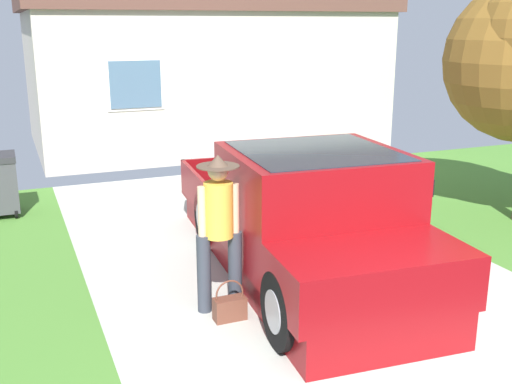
{
  "coord_description": "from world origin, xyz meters",
  "views": [
    {
      "loc": [
        -3.32,
        -3.35,
        3.14
      ],
      "look_at": [
        -0.74,
        2.91,
        1.26
      ],
      "focal_mm": 42.87,
      "sensor_mm": 36.0,
      "label": 1
    }
  ],
  "objects_px": {
    "handbag": "(230,307)",
    "house_with_garage": "(200,62)",
    "pickup_truck": "(308,223)",
    "person_with_hat": "(219,224)"
  },
  "relations": [
    {
      "from": "handbag",
      "to": "house_with_garage",
      "type": "bearing_deg",
      "value": 74.13
    },
    {
      "from": "person_with_hat",
      "to": "handbag",
      "type": "bearing_deg",
      "value": -84.94
    },
    {
      "from": "house_with_garage",
      "to": "pickup_truck",
      "type": "bearing_deg",
      "value": -99.67
    },
    {
      "from": "handbag",
      "to": "house_with_garage",
      "type": "relative_size",
      "value": 0.05
    },
    {
      "from": "person_with_hat",
      "to": "house_with_garage",
      "type": "distance_m",
      "value": 10.44
    },
    {
      "from": "pickup_truck",
      "to": "person_with_hat",
      "type": "xyz_separation_m",
      "value": [
        -1.29,
        -0.35,
        0.26
      ]
    },
    {
      "from": "pickup_truck",
      "to": "house_with_garage",
      "type": "bearing_deg",
      "value": -95.33
    },
    {
      "from": "person_with_hat",
      "to": "house_with_garage",
      "type": "relative_size",
      "value": 0.2
    },
    {
      "from": "person_with_hat",
      "to": "house_with_garage",
      "type": "height_order",
      "value": "house_with_garage"
    },
    {
      "from": "pickup_truck",
      "to": "handbag",
      "type": "xyz_separation_m",
      "value": [
        -1.28,
        -0.64,
        -0.6
      ]
    }
  ]
}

